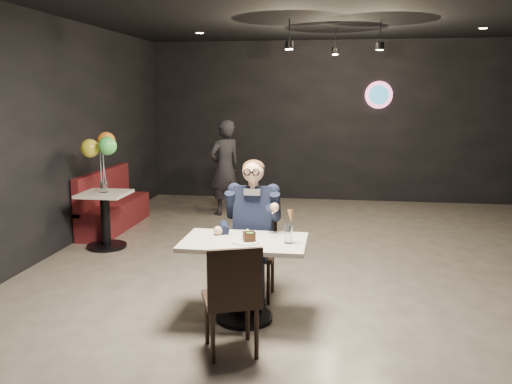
% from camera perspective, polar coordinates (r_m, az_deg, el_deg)
% --- Properties ---
extents(floor, '(9.00, 9.00, 0.00)m').
position_cam_1_polar(floor, '(6.24, 7.56, -8.76)').
color(floor, gray).
rests_on(floor, ground).
extents(wall_sign, '(0.50, 0.06, 0.50)m').
position_cam_1_polar(wall_sign, '(10.39, 12.80, 9.94)').
color(wall_sign, pink).
rests_on(wall_sign, floor).
extents(pendant_lights, '(1.40, 1.20, 0.36)m').
position_cam_1_polar(pendant_lights, '(7.94, 8.37, 16.38)').
color(pendant_lights, black).
rests_on(pendant_lights, floor).
extents(main_table, '(1.10, 0.70, 0.75)m').
position_cam_1_polar(main_table, '(4.95, -1.23, -9.26)').
color(main_table, white).
rests_on(main_table, floor).
extents(chair_far, '(0.42, 0.46, 0.92)m').
position_cam_1_polar(chair_far, '(5.44, -0.25, -6.49)').
color(chair_far, black).
rests_on(chair_far, floor).
extents(chair_near, '(0.56, 0.58, 0.92)m').
position_cam_1_polar(chair_near, '(4.34, -2.67, -10.95)').
color(chair_near, black).
rests_on(chair_near, floor).
extents(seated_man, '(0.60, 0.80, 1.44)m').
position_cam_1_polar(seated_man, '(5.37, -0.25, -3.83)').
color(seated_man, black).
rests_on(seated_man, floor).
extents(dessert_plate, '(0.24, 0.24, 0.01)m').
position_cam_1_polar(dessert_plate, '(4.75, -1.09, -5.27)').
color(dessert_plate, white).
rests_on(dessert_plate, main_table).
extents(cake_slice, '(0.12, 0.11, 0.07)m').
position_cam_1_polar(cake_slice, '(4.75, -0.72, -4.74)').
color(cake_slice, black).
rests_on(cake_slice, dessert_plate).
extents(mint_leaf, '(0.07, 0.04, 0.01)m').
position_cam_1_polar(mint_leaf, '(4.71, -0.66, -4.32)').
color(mint_leaf, '#317F29').
rests_on(mint_leaf, cake_slice).
extents(sundae_glass, '(0.07, 0.07, 0.16)m').
position_cam_1_polar(sundae_glass, '(4.73, 3.41, -4.41)').
color(sundae_glass, silver).
rests_on(sundae_glass, main_table).
extents(wafer_cone, '(0.07, 0.07, 0.12)m').
position_cam_1_polar(wafer_cone, '(4.69, 3.69, -2.57)').
color(wafer_cone, '#B28549').
rests_on(wafer_cone, sundae_glass).
extents(booth_bench, '(0.45, 1.79, 0.89)m').
position_cam_1_polar(booth_bench, '(8.46, -14.69, -0.79)').
color(booth_bench, '#4C1017').
rests_on(booth_bench, floor).
extents(side_table, '(0.60, 0.60, 0.75)m').
position_cam_1_polar(side_table, '(7.46, -15.55, -2.87)').
color(side_table, white).
rests_on(side_table, floor).
extents(balloon_vase, '(0.10, 0.10, 0.15)m').
position_cam_1_polar(balloon_vase, '(7.37, -15.72, 0.54)').
color(balloon_vase, silver).
rests_on(balloon_vase, side_table).
extents(balloon_bunch, '(0.43, 0.43, 0.72)m').
position_cam_1_polar(balloon_bunch, '(7.32, -15.89, 3.88)').
color(balloon_bunch, yellow).
rests_on(balloon_bunch, balloon_vase).
extents(passerby, '(0.68, 0.68, 1.60)m').
position_cam_1_polar(passerby, '(9.12, -3.29, 2.57)').
color(passerby, black).
rests_on(passerby, floor).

